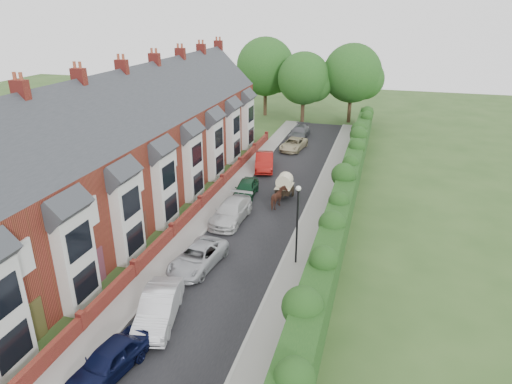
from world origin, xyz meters
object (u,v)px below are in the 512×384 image
car_silver_a (159,308)px  car_green (246,188)px  car_grey (300,132)px  horse (278,198)px  lamppost (297,215)px  car_red (264,161)px  car_beige (293,144)px  car_silver_b (198,257)px  car_white (231,212)px  car_navy (109,361)px  horse_cart (284,184)px

car_silver_a → car_green: car_silver_a is taller
car_grey → horse: (2.31, -20.55, 0.11)m
car_silver_a → horse: bearing=67.3°
lamppost → car_red: lamppost is taller
car_red → car_silver_a: bearing=-101.6°
car_silver_a → car_beige: (0.50, 30.65, -0.14)m
car_silver_b → horse: size_ratio=2.48×
car_white → car_green: car_white is taller
car_navy → car_grey: size_ratio=0.85×
car_navy → car_red: car_red is taller
car_navy → car_red: size_ratio=0.85×
car_white → car_green: 4.82m
car_silver_b → car_grey: (0.33, 30.39, 0.04)m
car_silver_b → car_white: 6.60m
car_beige → horse: size_ratio=2.38×
car_navy → lamppost: bearing=73.0°
car_white → car_grey: size_ratio=1.06×
car_silver_b → car_grey: car_grey is taller
car_navy → car_beige: 34.49m
car_white → car_navy: bearing=-89.0°
car_navy → car_white: car_white is taller
car_navy → horse_cart: size_ratio=1.40×
lamppost → car_white: 7.83m
lamppost → car_silver_a: 9.44m
car_green → car_red: bearing=87.9°
car_silver_b → horse_cart: horse_cart is taller
car_navy → car_green: 20.52m
car_green → car_beige: size_ratio=0.89×
car_red → car_beige: (1.40, 7.06, -0.16)m
car_beige → horse_cart: horse_cart is taller
car_red → horse: bearing=-81.8°
car_green → car_beige: car_green is taller
car_silver_a → car_red: car_red is taller
car_silver_a → car_beige: 30.65m
car_green → car_silver_a: bearing=-92.3°
car_red → horse_cart: (3.41, -6.39, 0.41)m
lamppost → car_silver_b: bearing=-160.8°
car_beige → car_red: bearing=-93.6°
lamppost → car_beige: 24.08m
car_white → horse: (2.79, 3.25, 0.06)m
car_silver_a → lamppost: bearing=39.5°
car_red → horse: 9.12m
car_white → car_beige: size_ratio=1.13×
car_navy → car_silver_b: size_ratio=0.86×
horse → car_red: bearing=-59.8°
car_grey → car_silver_a: bearing=-90.0°
car_silver_b → horse_cart: 12.21m
car_navy → car_white: bearing=100.6°
car_red → car_white: bearing=-100.7°
car_silver_b → car_white: car_white is taller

